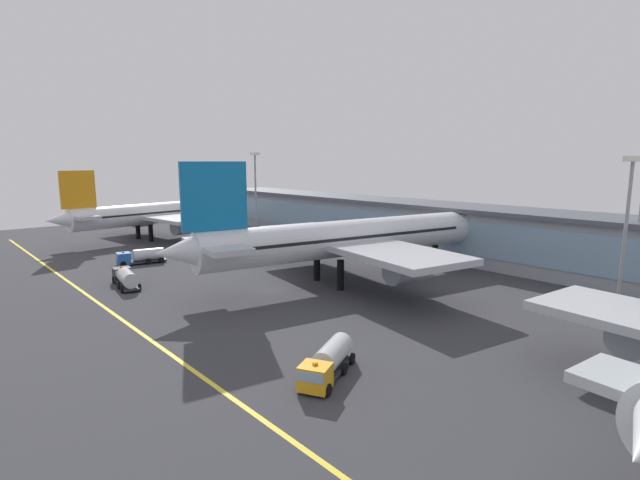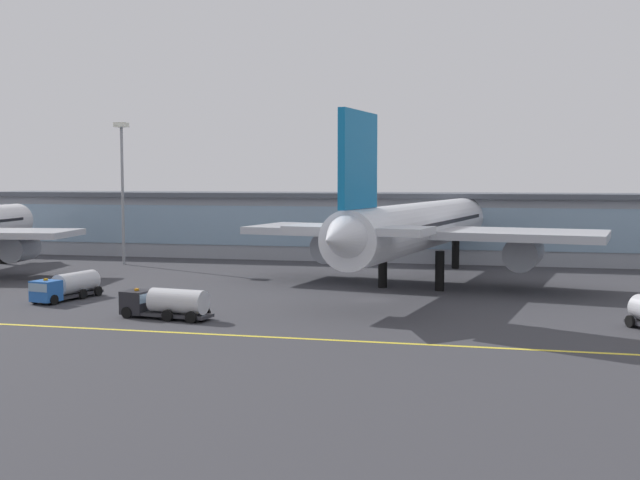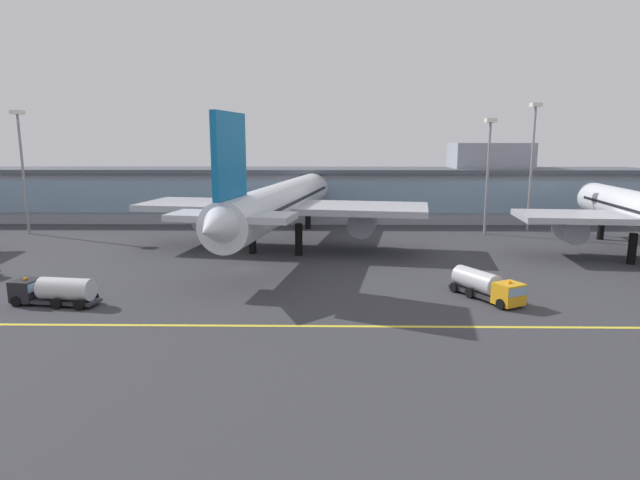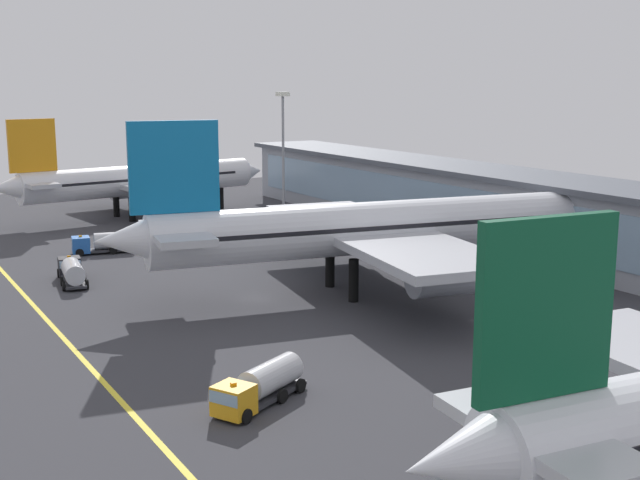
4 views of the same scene
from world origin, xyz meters
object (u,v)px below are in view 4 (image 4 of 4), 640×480
baggage_tug_near (72,270)px  apron_light_mast_west (283,137)px  fuel_tanker_truck (258,386)px  airliner_near_left (139,181)px  airliner_near_right (371,229)px  service_truck_far (103,243)px

baggage_tug_near → apron_light_mast_west: bearing=-50.1°
fuel_tanker_truck → baggage_tug_near: bearing=-114.8°
airliner_near_left → airliner_near_right: (63.89, 6.17, 0.76)m
apron_light_mast_west → service_truck_far: bearing=-72.6°
airliner_near_right → apron_light_mast_west: (-47.13, 13.54, 7.24)m
service_truck_far → apron_light_mast_west: apron_light_mast_west is taller
baggage_tug_near → apron_light_mast_west: (-25.85, 42.16, 12.97)m
fuel_tanker_truck → service_truck_far: same height
airliner_near_right → fuel_tanker_truck: airliner_near_right is taller
airliner_near_right → fuel_tanker_truck: (24.18, -26.16, -5.72)m
airliner_near_left → fuel_tanker_truck: bearing=-110.2°
fuel_tanker_truck → baggage_tug_near: size_ratio=0.98×
airliner_near_right → service_truck_far: bearing=129.1°
airliner_near_right → apron_light_mast_west: 49.57m
airliner_near_left → fuel_tanker_truck: size_ratio=5.62×
fuel_tanker_truck → apron_light_mast_west: 82.64m
airliner_near_left → fuel_tanker_truck: airliner_near_left is taller
airliner_near_left → baggage_tug_near: size_ratio=5.51×
fuel_tanker_truck → apron_light_mast_west: (-71.31, 39.70, 12.97)m
fuel_tanker_truck → baggage_tug_near: same height
apron_light_mast_west → baggage_tug_near: bearing=-58.5°
airliner_near_right → baggage_tug_near: (-21.28, -28.62, -5.72)m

